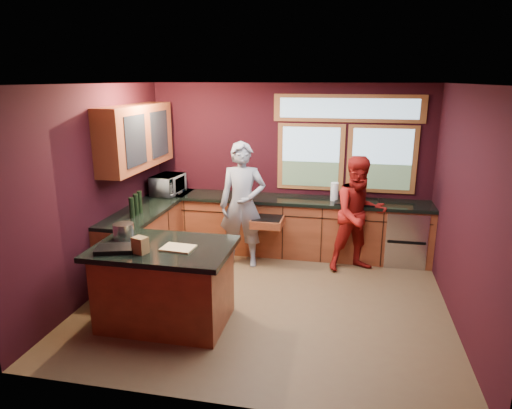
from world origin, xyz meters
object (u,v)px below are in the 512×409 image
(person_grey, at_px, (243,205))
(stock_pot, at_px, (124,231))
(island, at_px, (165,284))
(person_red, at_px, (359,215))
(cutting_board, at_px, (178,248))

(person_grey, distance_m, stock_pot, 2.00)
(island, relative_size, stock_pot, 6.46)
(person_red, height_order, cutting_board, person_red)
(cutting_board, bearing_deg, person_grey, 81.69)
(island, xyz_separation_m, person_red, (2.18, 2.01, 0.38))
(island, bearing_deg, cutting_board, -14.04)
(cutting_board, relative_size, stock_pot, 1.46)
(stock_pot, bearing_deg, person_red, 34.22)
(island, height_order, person_red, person_red)
(island, distance_m, person_grey, 1.98)
(person_red, xyz_separation_m, cutting_board, (-1.98, -2.06, 0.10))
(stock_pot, bearing_deg, cutting_board, -14.93)
(person_grey, height_order, cutting_board, person_grey)
(island, height_order, stock_pot, stock_pot)
(island, distance_m, person_red, 2.99)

